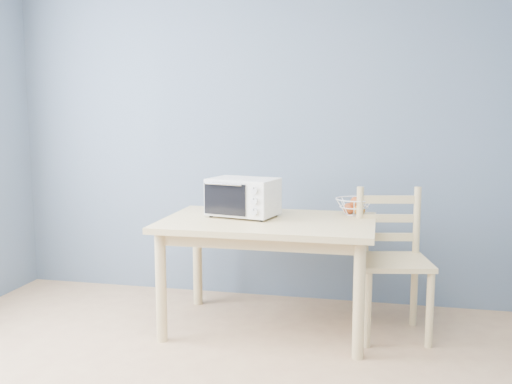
% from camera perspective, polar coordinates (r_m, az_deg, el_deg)
% --- Properties ---
extents(room, '(4.01, 4.51, 2.61)m').
position_cam_1_polar(room, '(2.31, -11.65, 3.97)').
color(room, tan).
rests_on(room, ground).
extents(dining_table, '(1.40, 0.90, 0.75)m').
position_cam_1_polar(dining_table, '(3.82, 1.21, -4.27)').
color(dining_table, '#D1B87D').
rests_on(dining_table, ground).
extents(toaster_oven, '(0.51, 0.40, 0.26)m').
position_cam_1_polar(toaster_oven, '(3.89, -1.54, -0.45)').
color(toaster_oven, white).
rests_on(toaster_oven, dining_table).
extents(fruit_basket, '(0.27, 0.27, 0.13)m').
position_cam_1_polar(fruit_basket, '(4.01, 9.81, -1.38)').
color(fruit_basket, white).
rests_on(fruit_basket, dining_table).
extents(dining_chair, '(0.53, 0.53, 0.96)m').
position_cam_1_polar(dining_chair, '(3.87, 13.41, -6.96)').
color(dining_chair, '#D1B87D').
rests_on(dining_chair, ground).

